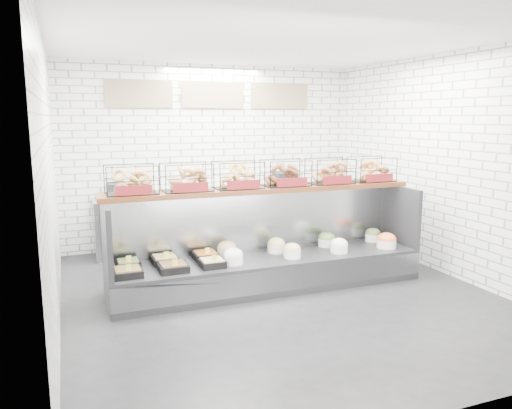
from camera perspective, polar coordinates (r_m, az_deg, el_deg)
name	(u,v)px	position (r m, az deg, el deg)	size (l,w,h in m)	color
ground	(278,294)	(6.25, 2.49, -10.14)	(5.50, 5.50, 0.00)	black
room_shell	(260,124)	(6.42, 0.46, 9.18)	(5.02, 5.51, 3.01)	white
display_case	(267,261)	(6.44, 1.25, -6.42)	(4.00, 0.90, 1.20)	black
bagel_shelf	(262,177)	(6.39, 0.71, 3.16)	(4.10, 0.50, 0.40)	#421E0E
prep_counter	(219,219)	(8.32, -4.23, -1.69)	(4.00, 0.60, 1.20)	#93969B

